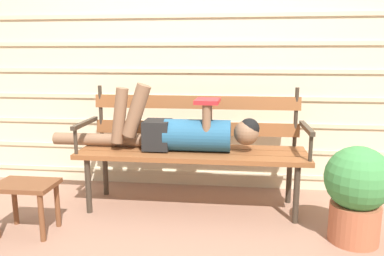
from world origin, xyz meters
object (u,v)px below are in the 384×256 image
(reclining_person, at_px, (180,131))
(footstool, at_px, (26,193))
(potted_plant, at_px, (357,190))
(park_bench, at_px, (193,143))

(reclining_person, xyz_separation_m, footstool, (-0.97, -0.56, -0.34))
(potted_plant, bearing_deg, reclining_person, 160.61)
(footstool, bearing_deg, reclining_person, 29.73)
(reclining_person, bearing_deg, park_bench, 38.01)
(potted_plant, bearing_deg, footstool, -176.56)
(reclining_person, relative_size, potted_plant, 2.60)
(footstool, distance_m, potted_plant, 2.19)
(reclining_person, distance_m, footstool, 1.17)
(reclining_person, distance_m, potted_plant, 1.31)
(reclining_person, height_order, potted_plant, reclining_person)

